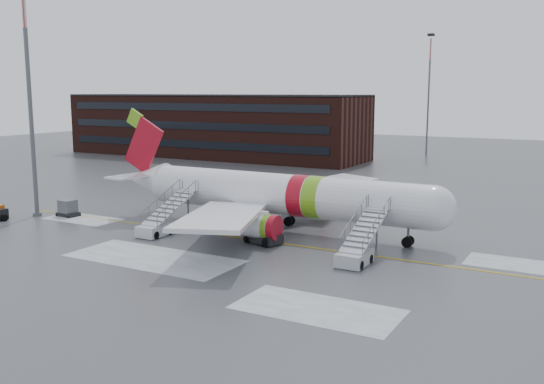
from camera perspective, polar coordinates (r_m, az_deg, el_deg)
The scene contains 9 objects.
ground at distance 53.43m, azimuth 0.85°, elevation -4.56°, with size 260.00×260.00×0.00m, color #494C4F.
airliner at distance 56.68m, azimuth 0.14°, elevation -0.21°, with size 35.03×32.97×11.18m.
airstair_fwd at distance 46.84m, azimuth 8.10°, elevation -5.33°, with size 2.05×7.70×3.48m.
airstair_aft at distance 56.39m, azimuth -10.47°, elevation -2.86°, with size 2.05×7.70×3.48m.
pushback_tug at distance 52.34m, azimuth -0.97°, elevation -3.95°, with size 3.53×3.02×1.82m.
uld_container at distance 66.93m, azimuth -18.65°, elevation -1.48°, with size 2.21×1.67×1.73m.
light_mast_near at distance 67.20m, azimuth -21.86°, elevation 8.51°, with size 1.20×1.20×24.29m.
terminal_building at distance 122.51m, azimuth -5.58°, elevation 6.28°, with size 62.00×16.11×12.30m.
light_mast_far_n at distance 127.89m, azimuth 14.55°, elevation 9.58°, with size 1.20×1.20×24.25m.
Camera 1 is at (24.49, -45.69, 12.97)m, focal length 40.00 mm.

